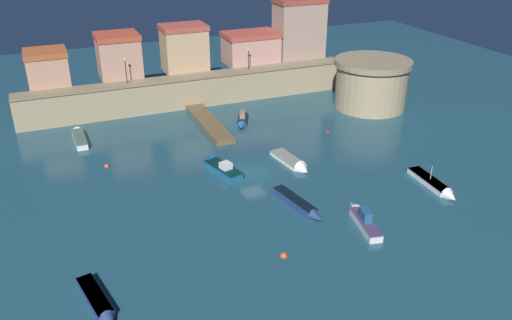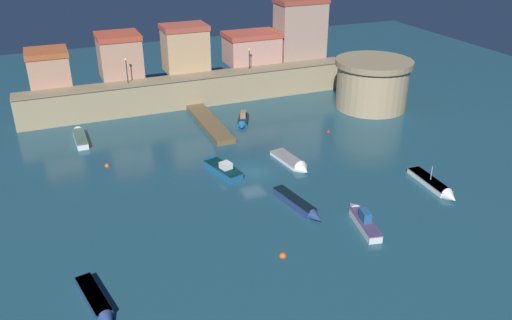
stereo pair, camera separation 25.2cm
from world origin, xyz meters
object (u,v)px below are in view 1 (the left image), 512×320
object	(u,v)px
moored_boat_1	(295,164)
mooring_buoy_2	(328,132)
quay_lamp_1	(248,55)
quay_lamp_0	(126,67)
moored_boat_4	(218,166)
mooring_buoy_1	(284,256)
moored_boat_3	(436,186)
moored_boat_7	(79,136)
moored_boat_0	(363,218)
mooring_buoy_0	(107,166)
moored_boat_2	(299,205)
fortress_tower	(371,83)
moored_boat_6	(99,304)
moored_boat_5	(242,121)

from	to	relation	value
moored_boat_1	mooring_buoy_2	bearing A→B (deg)	123.36
quay_lamp_1	quay_lamp_0	bearing A→B (deg)	180.00
moored_boat_4	mooring_buoy_1	size ratio (longest dim) A/B	10.58
moored_boat_3	mooring_buoy_1	xyz separation A→B (m)	(-19.38, -4.49, -0.31)
quay_lamp_1	moored_boat_7	xyz separation A→B (m)	(-25.37, -6.54, -6.13)
moored_boat_0	mooring_buoy_0	bearing A→B (deg)	55.10
moored_boat_1	moored_boat_4	distance (m)	8.51
moored_boat_2	quay_lamp_0	bearing A→B (deg)	-172.48
fortress_tower	mooring_buoy_1	size ratio (longest dim) A/B	17.09
moored_boat_3	mooring_buoy_2	xyz separation A→B (m)	(-2.71, 17.42, -0.31)
moored_boat_2	moored_boat_6	world-z (taller)	moored_boat_2
moored_boat_7	mooring_buoy_0	distance (m)	9.23
moored_boat_2	moored_boat_4	world-z (taller)	moored_boat_4
moored_boat_6	moored_boat_7	distance (m)	32.22
mooring_buoy_2	quay_lamp_0	bearing A→B (deg)	143.80
moored_boat_3	mooring_buoy_2	distance (m)	17.63
moored_boat_4	mooring_buoy_1	distance (m)	17.02
quay_lamp_0	moored_boat_4	world-z (taller)	quay_lamp_0
moored_boat_3	mooring_buoy_0	distance (m)	35.48
moored_boat_1	mooring_buoy_1	xyz separation A→B (m)	(-8.33, -14.74, -0.25)
quay_lamp_1	moored_boat_1	bearing A→B (deg)	-99.41
quay_lamp_1	moored_boat_1	xyz separation A→B (m)	(-3.89, -23.45, -6.30)
fortress_tower	mooring_buoy_2	bearing A→B (deg)	-149.86
fortress_tower	quay_lamp_1	distance (m)	18.19
moored_boat_7	mooring_buoy_1	size ratio (longest dim) A/B	10.99
moored_boat_2	mooring_buoy_0	world-z (taller)	moored_boat_2
moored_boat_2	moored_boat_4	distance (m)	11.63
moored_boat_0	moored_boat_1	size ratio (longest dim) A/B	1.00
moored_boat_4	moored_boat_5	distance (m)	13.89
moored_boat_5	moored_boat_7	xyz separation A→B (m)	(-20.66, 2.87, -0.00)
moored_boat_7	moored_boat_2	bearing A→B (deg)	-146.06
moored_boat_4	moored_boat_6	bearing A→B (deg)	123.92
moored_boat_1	mooring_buoy_1	distance (m)	16.94
mooring_buoy_0	fortress_tower	bearing A→B (deg)	7.75
moored_boat_3	moored_boat_4	bearing A→B (deg)	-119.47
fortress_tower	moored_boat_7	size ratio (longest dim) A/B	1.55
moored_boat_4	mooring_buoy_0	xyz separation A→B (m)	(-11.22, 5.65, -0.46)
quay_lamp_1	moored_boat_0	world-z (taller)	quay_lamp_1
moored_boat_1	moored_boat_3	distance (m)	15.07
moored_boat_3	moored_boat_4	xyz separation A→B (m)	(-19.25, 12.52, 0.15)
fortress_tower	mooring_buoy_1	distance (m)	38.83
quay_lamp_1	moored_boat_5	xyz separation A→B (m)	(-4.71, -9.41, -6.13)
moored_boat_6	quay_lamp_0	bearing A→B (deg)	154.77
fortress_tower	moored_boat_2	size ratio (longest dim) A/B	1.52
mooring_buoy_0	moored_boat_4	bearing A→B (deg)	-26.74
quay_lamp_0	moored_boat_3	distance (m)	42.43
moored_boat_3	mooring_buoy_0	bearing A→B (deg)	-117.24
mooring_buoy_0	mooring_buoy_2	world-z (taller)	mooring_buoy_0
moored_boat_0	moored_boat_7	world-z (taller)	moored_boat_0
moored_boat_0	moored_boat_3	size ratio (longest dim) A/B	0.90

